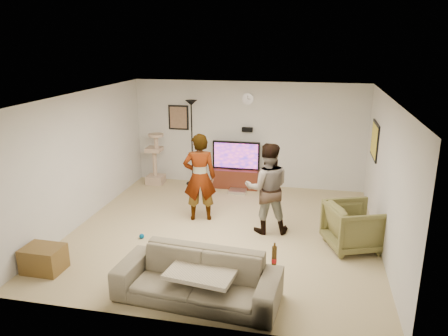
% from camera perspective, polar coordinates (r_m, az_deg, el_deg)
% --- Properties ---
extents(floor, '(5.50, 5.50, 0.02)m').
position_cam_1_polar(floor, '(8.11, -0.07, -8.41)').
color(floor, tan).
rests_on(floor, ground).
extents(ceiling, '(5.50, 5.50, 0.02)m').
position_cam_1_polar(ceiling, '(7.40, -0.08, 9.56)').
color(ceiling, white).
rests_on(ceiling, wall_back).
extents(wall_back, '(5.50, 0.04, 2.50)m').
position_cam_1_polar(wall_back, '(10.28, 3.14, 4.44)').
color(wall_back, silver).
rests_on(wall_back, floor).
extents(wall_front, '(5.50, 0.04, 2.50)m').
position_cam_1_polar(wall_front, '(5.17, -6.53, -8.38)').
color(wall_front, silver).
rests_on(wall_front, floor).
extents(wall_left, '(0.04, 5.50, 2.50)m').
position_cam_1_polar(wall_left, '(8.64, -18.22, 1.23)').
color(wall_left, silver).
rests_on(wall_left, floor).
extents(wall_right, '(0.04, 5.50, 2.50)m').
position_cam_1_polar(wall_right, '(7.60, 20.65, -1.08)').
color(wall_right, silver).
rests_on(wall_right, floor).
extents(wall_clock, '(0.26, 0.04, 0.26)m').
position_cam_1_polar(wall_clock, '(10.10, 3.19, 9.12)').
color(wall_clock, white).
rests_on(wall_clock, wall_back).
extents(wall_speaker, '(0.25, 0.10, 0.10)m').
position_cam_1_polar(wall_speaker, '(10.19, 3.10, 5.08)').
color(wall_speaker, black).
rests_on(wall_speaker, wall_back).
extents(picture_back, '(0.42, 0.03, 0.52)m').
position_cam_1_polar(picture_back, '(10.58, -6.04, 6.66)').
color(picture_back, brown).
rests_on(picture_back, wall_back).
extents(picture_right, '(0.03, 0.78, 0.62)m').
position_cam_1_polar(picture_right, '(9.07, 19.31, 3.47)').
color(picture_right, gold).
rests_on(picture_right, wall_right).
extents(tv_stand, '(1.10, 0.45, 0.46)m').
position_cam_1_polar(tv_stand, '(10.35, 1.60, -1.32)').
color(tv_stand, '#481E12').
rests_on(tv_stand, floor).
extents(console_box, '(0.40, 0.30, 0.07)m').
position_cam_1_polar(console_box, '(10.03, 1.80, -3.09)').
color(console_box, silver).
rests_on(console_box, floor).
extents(tv, '(1.12, 0.08, 0.67)m').
position_cam_1_polar(tv, '(10.19, 1.62, 1.69)').
color(tv, black).
rests_on(tv, tv_stand).
extents(tv_screen, '(1.03, 0.01, 0.59)m').
position_cam_1_polar(tv_screen, '(10.15, 1.58, 1.63)').
color(tv_screen, '#DE3C6B').
rests_on(tv_screen, tv).
extents(floor_lamp, '(0.32, 0.32, 2.06)m').
position_cam_1_polar(floor_lamp, '(10.37, -4.26, 3.29)').
color(floor_lamp, black).
rests_on(floor_lamp, floor).
extents(cat_tree, '(0.42, 0.42, 1.27)m').
position_cam_1_polar(cat_tree, '(10.62, -9.17, 1.25)').
color(cat_tree, tan).
rests_on(cat_tree, floor).
extents(person_left, '(0.72, 0.57, 1.73)m').
position_cam_1_polar(person_left, '(8.34, -3.24, -1.23)').
color(person_left, '#9894A1').
rests_on(person_left, floor).
extents(person_right, '(0.92, 0.78, 1.68)m').
position_cam_1_polar(person_right, '(7.83, 5.74, -2.69)').
color(person_right, '#28577C').
rests_on(person_right, floor).
extents(sofa, '(2.29, 1.05, 0.65)m').
position_cam_1_polar(sofa, '(6.04, -3.53, -14.29)').
color(sofa, '#6C6450').
rests_on(sofa, floor).
extents(throw_blanket, '(0.99, 0.82, 0.06)m').
position_cam_1_polar(throw_blanket, '(5.96, -2.82, -13.44)').
color(throw_blanket, '#BCAF90').
rests_on(throw_blanket, sofa).
extents(beer_bottle, '(0.06, 0.06, 0.25)m').
position_cam_1_polar(beer_bottle, '(5.65, 6.67, -11.42)').
color(beer_bottle, '#3F290B').
rests_on(beer_bottle, sofa).
extents(armchair, '(1.11, 1.10, 0.79)m').
position_cam_1_polar(armchair, '(7.65, 16.78, -7.42)').
color(armchair, brown).
rests_on(armchair, floor).
extents(side_table, '(0.60, 0.46, 0.40)m').
position_cam_1_polar(side_table, '(7.29, -22.75, -11.03)').
color(side_table, brown).
rests_on(side_table, floor).
extents(toy_ball, '(0.09, 0.09, 0.09)m').
position_cam_1_polar(toy_ball, '(7.94, -10.84, -8.84)').
color(toy_ball, '#00497F').
rests_on(toy_ball, floor).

